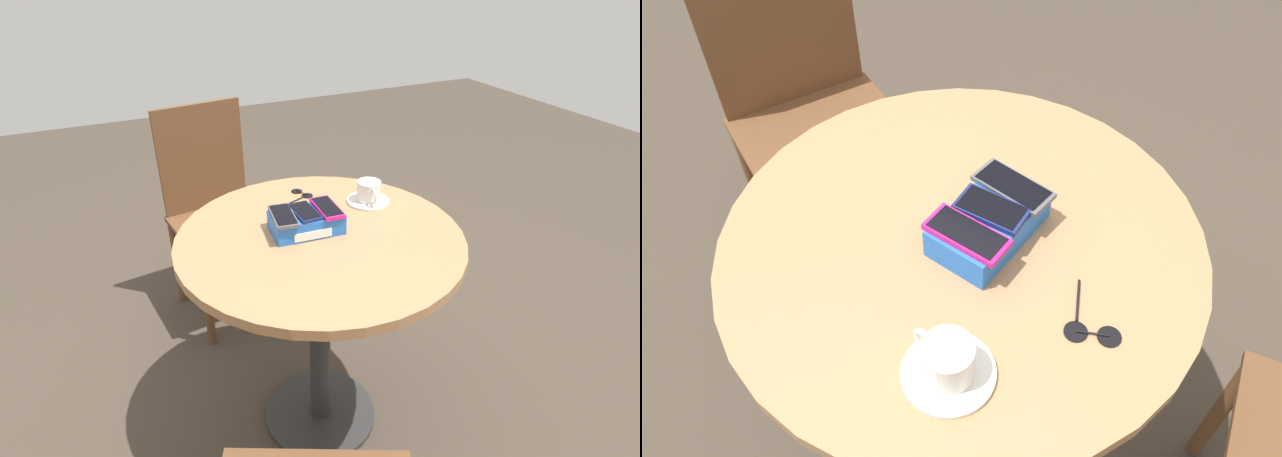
% 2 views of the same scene
% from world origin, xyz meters
% --- Properties ---
extents(ground_plane, '(8.00, 8.00, 0.00)m').
position_xyz_m(ground_plane, '(0.00, 0.00, 0.00)').
color(ground_plane, '#42382D').
extents(round_table, '(0.84, 0.84, 0.76)m').
position_xyz_m(round_table, '(0.00, 0.00, 0.62)').
color(round_table, '#2D2D2D').
rests_on(round_table, ground_plane).
extents(phone_box, '(0.21, 0.14, 0.06)m').
position_xyz_m(phone_box, '(-0.03, 0.04, 0.79)').
color(phone_box, blue).
rests_on(phone_box, round_table).
extents(phone_gray, '(0.08, 0.15, 0.01)m').
position_xyz_m(phone_gray, '(-0.10, 0.04, 0.83)').
color(phone_gray, '#515156').
rests_on(phone_gray, phone_box).
extents(phone_navy, '(0.06, 0.12, 0.01)m').
position_xyz_m(phone_navy, '(-0.03, 0.04, 0.83)').
color(phone_navy, navy).
rests_on(phone_navy, phone_box).
extents(phone_magenta, '(0.07, 0.14, 0.01)m').
position_xyz_m(phone_magenta, '(0.04, 0.03, 0.83)').
color(phone_magenta, '#D11975').
rests_on(phone_magenta, phone_box).
extents(saucer, '(0.14, 0.14, 0.01)m').
position_xyz_m(saucer, '(0.23, 0.12, 0.77)').
color(saucer, silver).
rests_on(saucer, round_table).
extents(coffee_cup, '(0.08, 0.11, 0.07)m').
position_xyz_m(coffee_cup, '(0.23, 0.12, 0.81)').
color(coffee_cup, silver).
rests_on(coffee_cup, saucer).
extents(sunglasses, '(0.11, 0.10, 0.01)m').
position_xyz_m(sunglasses, '(0.06, 0.27, 0.77)').
color(sunglasses, black).
rests_on(sunglasses, round_table).
extents(chair_far_side, '(0.58, 0.58, 0.85)m').
position_xyz_m(chair_far_side, '(-0.34, -0.70, 0.46)').
color(chair_far_side, brown).
rests_on(chair_far_side, ground_plane).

